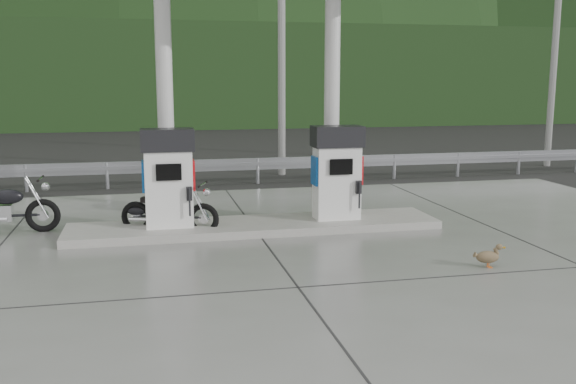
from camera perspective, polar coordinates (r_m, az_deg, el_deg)
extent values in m
plane|color=black|center=(9.87, -0.44, -6.79)|extent=(160.00, 160.00, 0.00)
cube|color=slate|center=(9.86, -0.44, -6.73)|extent=(18.00, 14.00, 0.02)
cube|color=gray|center=(12.21, -2.91, -3.04)|extent=(7.00, 1.40, 0.15)
cylinder|color=white|center=(12.14, -10.90, 8.99)|extent=(0.30, 0.30, 5.00)
cylinder|color=white|center=(12.65, 3.93, 9.18)|extent=(0.30, 0.30, 5.00)
cube|color=black|center=(21.02, -7.04, 2.17)|extent=(60.00, 7.00, 0.01)
cylinder|color=gray|center=(19.18, -0.57, 13.46)|extent=(0.22, 0.22, 8.00)
cylinder|color=gray|center=(22.82, 22.67, 12.16)|extent=(0.22, 0.22, 8.00)
cube|color=black|center=(39.28, -9.82, 10.11)|extent=(80.00, 6.00, 6.00)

